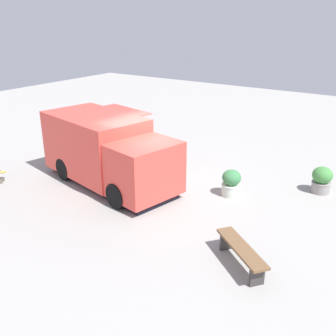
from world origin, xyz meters
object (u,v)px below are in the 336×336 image
(food_truck, at_px, (108,153))
(planter_flowering_near, at_px, (322,180))
(planter_flowering_far, at_px, (231,183))
(plaza_bench, at_px, (241,251))

(food_truck, distance_m, planter_flowering_near, 7.07)
(planter_flowering_far, bearing_deg, planter_flowering_near, -51.51)
(food_truck, height_order, planter_flowering_near, food_truck)
(food_truck, relative_size, planter_flowering_near, 6.26)
(food_truck, distance_m, planter_flowering_far, 4.22)
(planter_flowering_near, distance_m, plaza_bench, 5.20)
(food_truck, bearing_deg, planter_flowering_far, -69.73)
(planter_flowering_near, bearing_deg, plaza_bench, 174.88)
(planter_flowering_far, bearing_deg, food_truck, 110.27)
(food_truck, relative_size, plaza_bench, 3.26)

